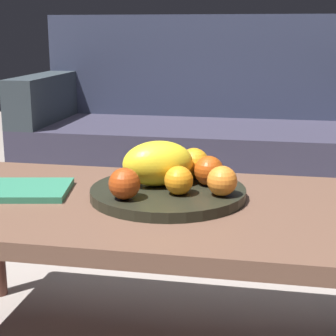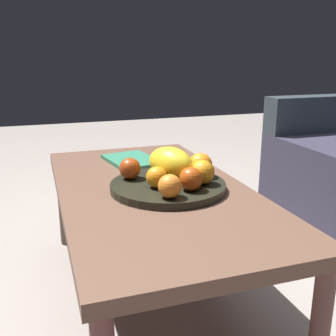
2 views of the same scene
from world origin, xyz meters
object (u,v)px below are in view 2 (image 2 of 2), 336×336
Objects in this scene: fruit_bowl at (168,186)px; banana_bunch at (191,172)px; coffee_table at (153,199)px; orange_left at (202,172)px; orange_front at (157,177)px; magazine at (132,160)px; apple_front at (130,168)px; orange_right at (168,186)px; apple_left at (191,179)px; orange_back at (200,165)px; melon_large_front at (171,164)px.

banana_bunch is (-0.01, 0.08, 0.04)m from fruit_bowl.
orange_left reaches higher than coffee_table.
magazine is at bearing 177.59° from orange_front.
apple_front is at bearing -121.63° from orange_left.
fruit_bowl is 2.23× the size of banana_bunch.
orange_front is 0.10m from orange_right.
apple_front is at bearing -110.31° from banana_bunch.
apple_left is (0.17, 0.15, 0.00)m from apple_front.
apple_left is (0.05, -0.06, -0.00)m from orange_left.
magazine reaches higher than coffee_table.
coffee_table is at bearing 178.75° from orange_right.
coffee_table is 0.34m from magazine.
orange_left is 0.25m from apple_front.
apple_left is at bearing 115.09° from orange_right.
apple_left is at bearing -34.17° from orange_back.
orange_back is 1.15× the size of apple_front.
orange_left is 0.46× the size of banana_bunch.
melon_large_front is at bearing 73.69° from coffee_table.
banana_bunch is at bearing -163.63° from orange_left.
melon_large_front reaches higher than orange_front.
coffee_table is 4.74× the size of magazine.
coffee_table is 3.11× the size of fruit_bowl.
melon_large_front reaches higher than banana_bunch.
coffee_table is 14.18× the size of orange_back.
orange_front is at bearing -71.80° from banana_bunch.
coffee_table is at bearing -124.01° from orange_left.
orange_back is 0.15m from apple_left.
magazine is (-0.47, -0.07, -0.05)m from apple_left.
orange_right is (0.09, -0.14, -0.00)m from orange_left.
banana_bunch is (-0.04, 0.13, -0.01)m from orange_front.
coffee_table is 17.40× the size of orange_front.
orange_back is 0.49× the size of banana_bunch.
melon_large_front reaches higher than fruit_bowl.
orange_back is 0.24m from apple_front.
magazine is at bearing -155.76° from orange_back.
orange_right is 0.41× the size of banana_bunch.
apple_front is (-0.05, -0.13, -0.02)m from melon_large_front.
orange_left is 0.06m from banana_bunch.
apple_front is at bearing -116.36° from coffee_table.
orange_front is at bearing -46.81° from melon_large_front.
apple_front reaches higher than magazine.
coffee_table is at bearing -106.31° from melon_large_front.
orange_left is (0.05, 0.10, 0.05)m from fruit_bowl.
orange_right is (0.18, -0.00, 0.11)m from coffee_table.
melon_large_front is 2.60× the size of orange_front.
coffee_table is 6.92× the size of banana_bunch.
magazine is at bearing 178.63° from coffee_table.
apple_left is 0.43× the size of banana_bunch.
fruit_bowl is 5.22× the size of apple_front.
melon_large_front is at bearing -107.09° from banana_bunch.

